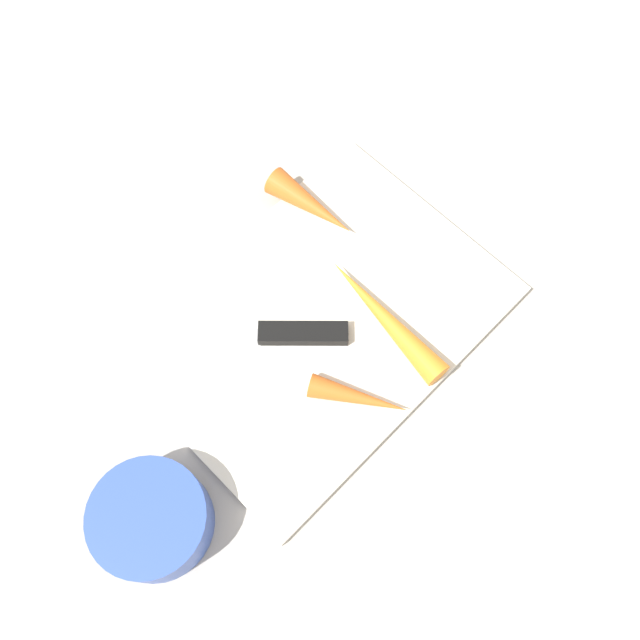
{
  "coord_description": "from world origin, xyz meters",
  "views": [
    {
      "loc": [
        -0.19,
        -0.19,
        0.69
      ],
      "look_at": [
        0.0,
        0.0,
        0.01
      ],
      "focal_mm": 40.14,
      "sensor_mm": 36.0,
      "label": 1
    }
  ],
  "objects_px": {
    "carrot_shortest": "(359,398)",
    "carrot_medium": "(311,205)",
    "carrot_longest": "(385,318)",
    "knife": "(292,336)",
    "small_bowl": "(152,520)",
    "cutting_board": "(320,322)"
  },
  "relations": [
    {
      "from": "cutting_board",
      "to": "carrot_shortest",
      "type": "height_order",
      "value": "carrot_shortest"
    },
    {
      "from": "carrot_shortest",
      "to": "small_bowl",
      "type": "distance_m",
      "value": 0.22
    },
    {
      "from": "knife",
      "to": "carrot_shortest",
      "type": "xyz_separation_m",
      "value": [
        -0.0,
        -0.09,
        0.01
      ]
    },
    {
      "from": "cutting_board",
      "to": "knife",
      "type": "xyz_separation_m",
      "value": [
        -0.03,
        0.01,
        0.01
      ]
    },
    {
      "from": "cutting_board",
      "to": "carrot_medium",
      "type": "distance_m",
      "value": 0.13
    },
    {
      "from": "carrot_medium",
      "to": "small_bowl",
      "type": "height_order",
      "value": "small_bowl"
    },
    {
      "from": "cutting_board",
      "to": "knife",
      "type": "height_order",
      "value": "knife"
    },
    {
      "from": "cutting_board",
      "to": "carrot_longest",
      "type": "xyz_separation_m",
      "value": [
        0.04,
        -0.05,
        0.02
      ]
    },
    {
      "from": "carrot_medium",
      "to": "carrot_shortest",
      "type": "xyz_separation_m",
      "value": [
        -0.12,
        -0.18,
        -0.0
      ]
    },
    {
      "from": "knife",
      "to": "small_bowl",
      "type": "xyz_separation_m",
      "value": [
        -0.21,
        -0.04,
        0.01
      ]
    },
    {
      "from": "knife",
      "to": "small_bowl",
      "type": "distance_m",
      "value": 0.22
    },
    {
      "from": "carrot_medium",
      "to": "knife",
      "type": "bearing_deg",
      "value": -59.64
    },
    {
      "from": "small_bowl",
      "to": "carrot_longest",
      "type": "bearing_deg",
      "value": -2.8
    },
    {
      "from": "carrot_longest",
      "to": "knife",
      "type": "bearing_deg",
      "value": 60.46
    },
    {
      "from": "carrot_medium",
      "to": "small_bowl",
      "type": "bearing_deg",
      "value": -75.93
    },
    {
      "from": "cutting_board",
      "to": "small_bowl",
      "type": "distance_m",
      "value": 0.25
    },
    {
      "from": "knife",
      "to": "carrot_longest",
      "type": "distance_m",
      "value": 0.09
    },
    {
      "from": "knife",
      "to": "carrot_longest",
      "type": "bearing_deg",
      "value": -169.74
    },
    {
      "from": "carrot_longest",
      "to": "carrot_shortest",
      "type": "distance_m",
      "value": 0.09
    },
    {
      "from": "carrot_shortest",
      "to": "carrot_medium",
      "type": "bearing_deg",
      "value": 117.51
    },
    {
      "from": "carrot_medium",
      "to": "carrot_longest",
      "type": "bearing_deg",
      "value": -22.39
    },
    {
      "from": "carrot_shortest",
      "to": "carrot_longest",
      "type": "bearing_deg",
      "value": 86.61
    }
  ]
}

